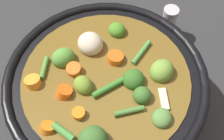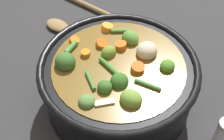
{
  "view_description": "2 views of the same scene",
  "coord_description": "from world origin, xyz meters",
  "views": [
    {
      "loc": [
        0.19,
        -0.14,
        0.52
      ],
      "look_at": [
        -0.01,
        0.02,
        0.11
      ],
      "focal_mm": 48.16,
      "sensor_mm": 36.0,
      "label": 1
    },
    {
      "loc": [
        0.32,
        0.29,
        0.58
      ],
      "look_at": [
        0.01,
        -0.01,
        0.11
      ],
      "focal_mm": 51.68,
      "sensor_mm": 36.0,
      "label": 2
    }
  ],
  "objects": [
    {
      "name": "ground_plane",
      "position": [
        0.0,
        0.0,
        0.0
      ],
      "size": [
        1.1,
        1.1,
        0.0
      ],
      "primitive_type": "plane",
      "color": "#2D2D30"
    },
    {
      "name": "wooden_spoon",
      "position": [
        -0.12,
        -0.3,
        0.01
      ],
      "size": [
        0.16,
        0.2,
        0.02
      ],
      "color": "olive",
      "rests_on": "ground_plane"
    },
    {
      "name": "cooking_pot",
      "position": [
        0.0,
        -0.0,
        0.06
      ],
      "size": [
        0.33,
        0.33,
        0.14
      ],
      "color": "black",
      "rests_on": "ground_plane"
    },
    {
      "name": "salt_shaker",
      "position": [
        -0.06,
        0.22,
        0.04
      ],
      "size": [
        0.03,
        0.03,
        0.07
      ],
      "color": "silver",
      "rests_on": "ground_plane"
    }
  ]
}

